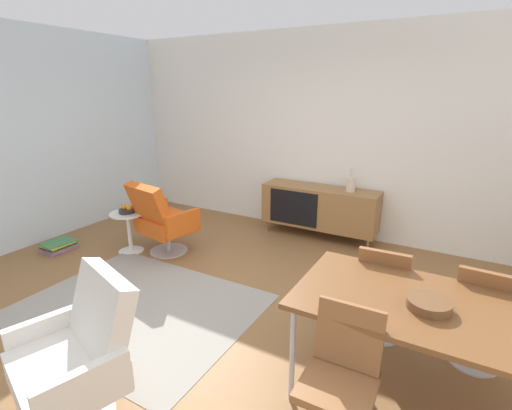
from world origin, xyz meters
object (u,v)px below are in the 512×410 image
Objects in this scene: dining_chair_back_left at (383,288)px; magazine_stack at (59,246)px; sideboard at (319,207)px; dining_chair_back_right at (482,313)px; armchair_black_shell at (77,354)px; wooden_bowl_on_table at (429,304)px; fruit_bowl at (127,210)px; vase_cobalt at (351,184)px; lounge_chair_red at (162,219)px; dining_chair_front_left at (341,377)px; side_table_round at (129,227)px; dining_table at (426,310)px.

dining_chair_back_left reaches higher than magazine_stack.
sideboard is 2.73m from dining_chair_back_right.
dining_chair_back_left is at bearing 49.61° from armchair_black_shell.
wooden_bowl_on_table is at bearing -118.65° from dining_chair_back_right.
fruit_bowl is (-3.88, 0.24, 0.09)m from dining_chair_back_right.
vase_cobalt is 3.71m from armchair_black_shell.
lounge_chair_red reaches higher than fruit_bowl.
dining_chair_back_right is 1.32m from dining_chair_front_left.
wooden_bowl_on_table is at bearing -5.18° from magazine_stack.
magazine_stack is at bearing -150.87° from side_table_round.
armchair_black_shell is (-1.81, -1.16, -0.23)m from dining_table.
dining_chair_front_left is at bearing -122.15° from dining_table.
wooden_bowl_on_table is (1.19, -2.52, -0.06)m from vase_cobalt.
fruit_bowl reaches higher than side_table_round.
fruit_bowl is (-1.73, 1.96, 0.09)m from armchair_black_shell.
vase_cobalt is 1.53× the size of fruit_bowl.
dining_chair_back_left is (0.83, -1.91, -0.36)m from vase_cobalt.
dining_chair_back_left is at bearing 120.73° from wooden_bowl_on_table.
dining_chair_front_left is at bearing -125.66° from wooden_bowl_on_table.
wooden_bowl_on_table is 2.16m from armchair_black_shell.
dining_table is (1.60, -2.47, 0.26)m from sideboard.
vase_cobalt is 0.59× the size of side_table_round.
side_table_round is (-3.55, 0.85, -0.45)m from wooden_bowl_on_table.
dining_chair_front_left is at bearing -23.16° from side_table_round.
wooden_bowl_on_table reaches higher than side_table_round.
dining_chair_back_right and dining_chair_front_left have the same top height.
side_table_round is 2.60× the size of fruit_bowl.
lounge_chair_red is at bearing 20.36° from side_table_round.
side_table_round is at bearing 176.39° from dining_chair_back_right.
dining_chair_front_left is 0.90× the size of armchair_black_shell.
armchair_black_shell reaches higher than dining_chair_back_right.
sideboard reaches higher than side_table_round.
wooden_bowl_on_table is 0.30× the size of dining_chair_front_left.
sideboard is 4.10× the size of magazine_stack.
dining_chair_back_right is 1.65× the size of side_table_round.
wooden_bowl_on_table is 0.30× the size of dining_chair_back_right.
sideboard is 5.24× the size of vase_cobalt.
sideboard is at bearing -179.74° from vase_cobalt.
armchair_black_shell is 1.82× the size of side_table_round.
wooden_bowl_on_table is at bearing -73.74° from dining_table.
dining_chair_back_right is 0.90× the size of armchair_black_shell.
dining_chair_front_left is 1.58m from armchair_black_shell.
side_table_round is (-3.19, 1.36, -0.15)m from dining_chair_front_left.
dining_table is 3.65m from side_table_round.
wooden_bowl_on_table reaches higher than sideboard.
lounge_chair_red is at bearing 173.33° from dining_chair_back_right.
dining_chair_back_left is at bearing -4.38° from fruit_bowl.
armchair_black_shell is at bearing -157.59° from dining_chair_front_left.
dining_chair_back_right is (0.69, 0.00, 0.00)m from dining_chair_back_left.
sideboard is 2.29m from dining_chair_back_left.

